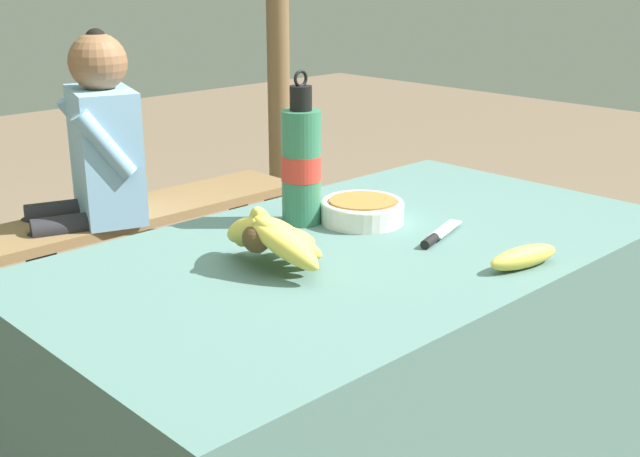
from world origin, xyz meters
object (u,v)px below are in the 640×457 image
object	(u,v)px
loose_banana_front	(524,257)
wooden_bench	(84,237)
serving_bowl	(362,209)
seated_vendor	(93,162)
knife	(436,236)
water_bottle	(301,164)
banana_bunch_ripe	(270,235)

from	to	relation	value
loose_banana_front	wooden_bench	world-z (taller)	loose_banana_front
serving_bowl	loose_banana_front	world-z (taller)	serving_bowl
loose_banana_front	wooden_bench	size ratio (longest dim) A/B	0.10
loose_banana_front	seated_vendor	size ratio (longest dim) A/B	0.16
loose_banana_front	serving_bowl	bearing A→B (deg)	91.61
knife	wooden_bench	xyz separation A→B (m)	(-0.01, 1.57, -0.39)
water_bottle	knife	world-z (taller)	water_bottle
knife	wooden_bench	world-z (taller)	knife
banana_bunch_ripe	wooden_bench	xyz separation A→B (m)	(0.35, 1.45, -0.44)
water_bottle	wooden_bench	world-z (taller)	water_bottle
serving_bowl	water_bottle	xyz separation A→B (m)	(-0.10, 0.09, 0.11)
banana_bunch_ripe	serving_bowl	distance (m)	0.35
serving_bowl	seated_vendor	bearing A→B (deg)	87.55
loose_banana_front	knife	world-z (taller)	loose_banana_front
knife	seated_vendor	size ratio (longest dim) A/B	0.17
serving_bowl	wooden_bench	world-z (taller)	serving_bowl
banana_bunch_ripe	seated_vendor	bearing A→B (deg)	74.41
water_bottle	knife	distance (m)	0.34
wooden_bench	loose_banana_front	bearing A→B (deg)	-89.79
banana_bunch_ripe	serving_bowl	bearing A→B (deg)	12.95
banana_bunch_ripe	wooden_bench	distance (m)	1.55
water_bottle	seated_vendor	size ratio (longest dim) A/B	0.32
water_bottle	seated_vendor	bearing A→B (deg)	82.74
banana_bunch_ripe	knife	xyz separation A→B (m)	(0.36, -0.12, -0.06)
loose_banana_front	wooden_bench	distance (m)	1.83
banana_bunch_ripe	water_bottle	bearing A→B (deg)	35.44
water_bottle	loose_banana_front	bearing A→B (deg)	-77.29
seated_vendor	serving_bowl	bearing A→B (deg)	106.31
water_bottle	seated_vendor	world-z (taller)	seated_vendor
banana_bunch_ripe	knife	bearing A→B (deg)	-18.76
knife	loose_banana_front	bearing A→B (deg)	-108.31
loose_banana_front	seated_vendor	bearing A→B (deg)	88.50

